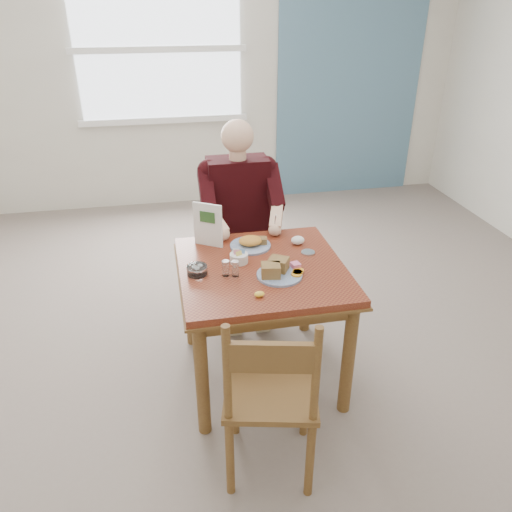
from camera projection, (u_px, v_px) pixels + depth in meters
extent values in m
plane|color=#73655D|center=(261.00, 372.00, 3.09)|extent=(6.00, 6.00, 0.00)
plane|color=silver|center=(201.00, 70.00, 5.04)|extent=(5.50, 0.00, 5.50)
cube|color=slate|center=(351.00, 66.00, 5.30)|extent=(1.60, 0.02, 2.80)
ellipsoid|color=yellow|center=(259.00, 294.00, 2.46)|extent=(0.05, 0.04, 0.03)
ellipsoid|color=white|center=(298.00, 240.00, 2.97)|extent=(0.08, 0.07, 0.05)
cylinder|color=silver|center=(308.00, 252.00, 2.87)|extent=(0.10, 0.10, 0.01)
cube|color=white|center=(159.00, 49.00, 4.85)|extent=(1.60, 0.02, 1.30)
cube|color=white|center=(165.00, 120.00, 5.16)|extent=(1.72, 0.04, 0.06)
cube|color=white|center=(159.00, 49.00, 4.84)|extent=(1.72, 0.04, 0.06)
cube|color=brown|center=(262.00, 269.00, 2.75)|extent=(0.90, 0.90, 0.04)
cube|color=brown|center=(262.00, 274.00, 2.76)|extent=(0.92, 0.92, 0.01)
cylinder|color=brown|center=(202.00, 379.00, 2.52)|extent=(0.07, 0.07, 0.71)
cylinder|color=brown|center=(348.00, 359.00, 2.65)|extent=(0.07, 0.07, 0.71)
cylinder|color=brown|center=(189.00, 297.00, 3.19)|extent=(0.07, 0.07, 0.71)
cylinder|color=brown|center=(306.00, 285.00, 3.33)|extent=(0.07, 0.07, 0.71)
cube|color=brown|center=(278.00, 320.00, 2.44)|extent=(0.80, 0.03, 0.08)
cube|color=brown|center=(249.00, 249.00, 3.12)|extent=(0.80, 0.03, 0.08)
cube|color=brown|center=(192.00, 288.00, 2.71)|extent=(0.03, 0.80, 0.08)
cube|color=brown|center=(328.00, 274.00, 2.85)|extent=(0.03, 0.80, 0.08)
cylinder|color=brown|center=(219.00, 296.00, 3.45)|extent=(0.04, 0.04, 0.45)
cylinder|color=brown|center=(270.00, 291.00, 3.51)|extent=(0.04, 0.04, 0.45)
cylinder|color=brown|center=(213.00, 271.00, 3.76)|extent=(0.04, 0.04, 0.45)
cylinder|color=brown|center=(259.00, 266.00, 3.82)|extent=(0.04, 0.04, 0.45)
cube|color=brown|center=(240.00, 251.00, 3.52)|extent=(0.42, 0.42, 0.03)
cylinder|color=brown|center=(210.00, 213.00, 3.54)|extent=(0.04, 0.04, 0.50)
cylinder|color=brown|center=(259.00, 209.00, 3.60)|extent=(0.04, 0.04, 0.50)
cube|color=brown|center=(235.00, 198.00, 3.52)|extent=(0.38, 0.03, 0.14)
cylinder|color=brown|center=(235.00, 400.00, 2.56)|extent=(0.05, 0.05, 0.45)
cylinder|color=brown|center=(305.00, 401.00, 2.56)|extent=(0.05, 0.05, 0.45)
cylinder|color=brown|center=(230.00, 458.00, 2.25)|extent=(0.05, 0.05, 0.45)
cylinder|color=brown|center=(310.00, 459.00, 2.24)|extent=(0.05, 0.05, 0.45)
cube|color=brown|center=(271.00, 390.00, 2.29)|extent=(0.50, 0.50, 0.03)
cylinder|color=brown|center=(227.00, 376.00, 2.02)|extent=(0.04, 0.04, 0.50)
cylinder|color=brown|center=(316.00, 378.00, 2.02)|extent=(0.04, 0.04, 0.50)
cube|color=brown|center=(272.00, 357.00, 1.97)|extent=(0.38, 0.11, 0.14)
cube|color=tan|center=(228.00, 251.00, 3.37)|extent=(0.13, 0.38, 0.12)
cube|color=tan|center=(257.00, 248.00, 3.40)|extent=(0.13, 0.38, 0.12)
cube|color=tan|center=(233.00, 302.00, 3.35)|extent=(0.10, 0.10, 0.48)
cube|color=tan|center=(262.00, 299.00, 3.38)|extent=(0.10, 0.10, 0.48)
cube|color=black|center=(238.00, 200.00, 3.37)|extent=(0.40, 0.22, 0.58)
sphere|color=black|center=(209.00, 171.00, 3.24)|extent=(0.15, 0.15, 0.15)
sphere|color=black|center=(266.00, 167.00, 3.30)|extent=(0.15, 0.15, 0.15)
cylinder|color=#E5B291|center=(238.00, 156.00, 3.21)|extent=(0.11, 0.11, 0.08)
sphere|color=#E5B291|center=(237.00, 136.00, 3.15)|extent=(0.21, 0.21, 0.21)
cube|color=black|center=(207.00, 191.00, 3.18)|extent=(0.09, 0.29, 0.27)
cube|color=black|center=(274.00, 187.00, 3.26)|extent=(0.09, 0.29, 0.27)
sphere|color=black|center=(209.00, 213.00, 3.13)|extent=(0.09, 0.09, 0.09)
sphere|color=black|center=(278.00, 208.00, 3.20)|extent=(0.09, 0.09, 0.09)
cube|color=#E5B291|center=(216.00, 223.00, 3.07)|extent=(0.14, 0.23, 0.14)
cube|color=#E5B291|center=(276.00, 218.00, 3.14)|extent=(0.14, 0.23, 0.14)
sphere|color=#E5B291|center=(223.00, 234.00, 3.01)|extent=(0.08, 0.08, 0.08)
sphere|color=#E5B291|center=(275.00, 230.00, 3.07)|extent=(0.08, 0.08, 0.08)
cylinder|color=silver|center=(275.00, 222.00, 3.05)|extent=(0.01, 0.05, 0.12)
cylinder|color=white|center=(279.00, 275.00, 2.64)|extent=(0.31, 0.31, 0.01)
cube|color=#AE884D|center=(271.00, 270.00, 2.60)|extent=(0.11, 0.10, 0.07)
cube|color=#AE884D|center=(278.00, 264.00, 2.66)|extent=(0.13, 0.12, 0.07)
cylinder|color=orange|center=(297.00, 274.00, 2.63)|extent=(0.08, 0.08, 0.01)
cylinder|color=orange|center=(298.00, 272.00, 2.65)|extent=(0.07, 0.07, 0.01)
cylinder|color=orange|center=(299.00, 270.00, 2.66)|extent=(0.06, 0.06, 0.01)
cube|color=pink|center=(295.00, 265.00, 2.70)|extent=(0.05, 0.06, 0.03)
cylinder|color=white|center=(250.00, 246.00, 2.95)|extent=(0.28, 0.28, 0.01)
ellipsoid|color=gold|center=(250.00, 241.00, 2.93)|extent=(0.16, 0.14, 0.05)
cube|color=#AE884D|center=(259.00, 240.00, 2.95)|extent=(0.10, 0.07, 0.04)
cylinder|color=white|center=(239.00, 258.00, 2.77)|extent=(0.12, 0.12, 0.05)
cube|color=pink|center=(237.00, 252.00, 2.75)|extent=(0.04, 0.01, 0.03)
cube|color=#6699D8|center=(242.00, 251.00, 2.76)|extent=(0.04, 0.03, 0.03)
cube|color=#EAD159|center=(239.00, 253.00, 2.74)|extent=(0.04, 0.03, 0.03)
cube|color=white|center=(236.00, 251.00, 2.76)|extent=(0.04, 0.02, 0.03)
cylinder|color=white|center=(226.00, 269.00, 2.63)|extent=(0.05, 0.05, 0.07)
cylinder|color=silver|center=(225.00, 262.00, 2.61)|extent=(0.05, 0.05, 0.02)
cylinder|color=white|center=(235.00, 270.00, 2.63)|extent=(0.05, 0.05, 0.07)
cylinder|color=silver|center=(235.00, 263.00, 2.61)|extent=(0.05, 0.05, 0.02)
cylinder|color=white|center=(197.00, 270.00, 2.65)|extent=(0.12, 0.12, 0.05)
cylinder|color=white|center=(194.00, 268.00, 2.64)|extent=(0.03, 0.03, 0.02)
cylinder|color=white|center=(200.00, 266.00, 2.65)|extent=(0.03, 0.03, 0.02)
cylinder|color=white|center=(197.00, 269.00, 2.63)|extent=(0.03, 0.03, 0.02)
cube|color=white|center=(208.00, 225.00, 2.91)|extent=(0.16, 0.11, 0.27)
cube|color=#2D5926|center=(207.00, 217.00, 2.88)|extent=(0.08, 0.05, 0.07)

